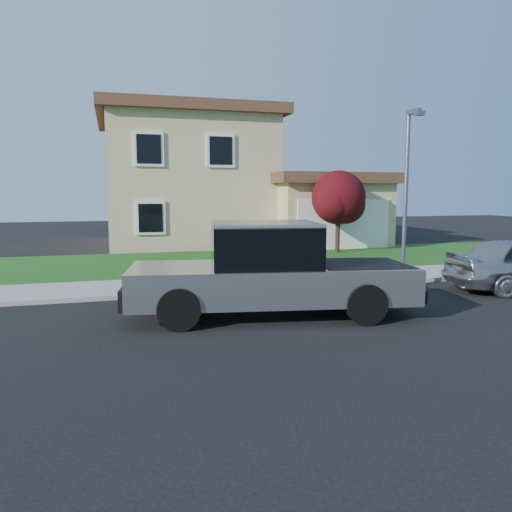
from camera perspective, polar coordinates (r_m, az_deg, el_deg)
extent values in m
plane|color=black|center=(11.17, 4.55, -6.86)|extent=(80.00, 80.00, 0.00)
cube|color=gray|center=(14.15, 4.21, -3.59)|extent=(40.00, 0.20, 0.12)
cube|color=gray|center=(15.16, 2.77, -2.78)|extent=(40.00, 2.00, 0.15)
cube|color=#1A4012|center=(19.43, -1.52, -0.62)|extent=(40.00, 7.00, 0.10)
cube|color=tan|center=(27.40, -8.12, 8.21)|extent=(8.00, 9.00, 6.40)
cube|color=tan|center=(26.27, 7.12, 4.78)|extent=(5.50, 6.00, 3.20)
cube|color=white|center=(23.55, 10.00, 3.59)|extent=(4.60, 0.12, 2.30)
cube|color=#4C2D1E|center=(27.67, -8.25, 15.27)|extent=(8.80, 9.80, 0.50)
cube|color=#4C2D1E|center=(26.25, 7.18, 8.71)|extent=(6.20, 6.80, 0.50)
cube|color=white|center=(22.71, -12.17, 11.87)|extent=(1.30, 0.10, 1.50)
cube|color=white|center=(23.16, -4.07, 11.92)|extent=(1.30, 0.10, 1.50)
cube|color=black|center=(22.66, -11.96, 4.29)|extent=(1.30, 0.10, 1.50)
cylinder|color=black|center=(10.03, -8.80, -6.01)|extent=(0.90, 0.46, 0.86)
cylinder|color=black|center=(11.97, -8.45, -3.84)|extent=(0.90, 0.46, 0.86)
cylinder|color=black|center=(10.59, 12.44, -5.39)|extent=(0.90, 0.46, 0.86)
cylinder|color=black|center=(12.44, 9.47, -3.43)|extent=(0.90, 0.46, 0.86)
cube|color=#B2B5B9|center=(11.05, 1.76, -3.05)|extent=(6.41, 3.13, 0.78)
cube|color=black|center=(10.91, 0.94, 1.17)|extent=(2.56, 2.35, 0.92)
cube|color=#B2B5B9|center=(10.87, 0.94, 3.65)|extent=(2.56, 2.35, 0.09)
cube|color=black|center=(11.46, 11.94, -0.97)|extent=(2.21, 2.12, 0.06)
cube|color=black|center=(11.06, -14.39, -4.05)|extent=(0.46, 2.04, 0.43)
cube|color=black|center=(11.93, 16.69, -3.58)|extent=(0.46, 2.04, 0.27)
cube|color=black|center=(12.00, -3.88, 1.19)|extent=(0.17, 0.25, 0.19)
imported|color=tan|center=(13.37, 4.31, -1.11)|extent=(0.61, 0.44, 1.55)
cylinder|color=#DEB18E|center=(13.28, 4.35, 2.30)|extent=(0.41, 0.41, 0.04)
cylinder|color=#DEB18E|center=(13.28, 4.35, 2.56)|extent=(0.21, 0.21, 0.14)
cylinder|color=black|center=(22.23, 9.31, 2.53)|extent=(0.20, 0.20, 1.63)
sphere|color=#450E13|center=(22.16, 9.39, 6.61)|extent=(2.35, 2.35, 2.35)
sphere|color=#450E13|center=(22.66, 10.21, 5.83)|extent=(1.74, 1.74, 1.74)
sphere|color=#450E13|center=(21.71, 8.75, 6.08)|extent=(1.63, 1.63, 1.63)
cube|color=#0E3612|center=(14.43, 4.36, -1.09)|extent=(0.58, 0.67, 0.95)
cube|color=#0E3612|center=(14.36, 4.38, 0.94)|extent=(0.64, 0.73, 0.08)
cylinder|color=slate|center=(14.41, 16.70, 5.80)|extent=(0.12, 0.12, 4.85)
cube|color=slate|center=(14.37, 17.62, 15.47)|extent=(0.13, 0.54, 0.12)
cube|color=slate|center=(14.16, 18.18, 15.26)|extent=(0.25, 0.18, 0.12)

